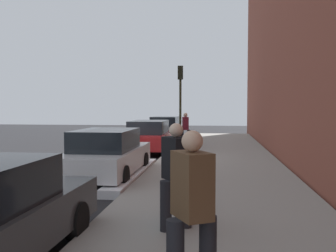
% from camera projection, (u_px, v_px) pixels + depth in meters
% --- Properties ---
extents(ground_plane, '(56.00, 56.00, 0.00)m').
position_uv_depth(ground_plane, '(135.00, 161.00, 15.91)').
color(ground_plane, black).
extents(sidewalk, '(28.00, 4.60, 0.15)m').
position_uv_depth(sidewalk, '(218.00, 160.00, 15.51)').
color(sidewalk, gray).
rests_on(sidewalk, ground).
extents(lane_stripe_centre, '(28.00, 0.14, 0.01)m').
position_uv_depth(lane_stripe_centre, '(59.00, 160.00, 16.29)').
color(lane_stripe_centre, gold).
rests_on(lane_stripe_centre, ground).
extents(snow_bank_curb, '(5.67, 0.56, 0.22)m').
position_uv_depth(snow_bank_curb, '(133.00, 175.00, 12.17)').
color(snow_bank_curb, white).
rests_on(snow_bank_curb, ground).
extents(parked_car_white, '(4.71, 1.92, 1.51)m').
position_uv_depth(parked_car_white, '(107.00, 154.00, 12.00)').
color(parked_car_white, black).
rests_on(parked_car_white, ground).
extents(parked_car_red, '(4.76, 1.93, 1.51)m').
position_uv_depth(parked_car_red, '(149.00, 136.00, 18.88)').
color(parked_car_red, black).
rests_on(parked_car_red, ground).
extents(parked_car_silver, '(4.58, 1.97, 1.51)m').
position_uv_depth(parked_car_silver, '(166.00, 128.00, 25.61)').
color(parked_car_silver, black).
rests_on(parked_car_silver, ground).
extents(pedestrian_brown_coat, '(0.58, 0.55, 1.82)m').
position_uv_depth(pedestrian_brown_coat, '(192.00, 207.00, 4.35)').
color(pedestrian_brown_coat, black).
rests_on(pedestrian_brown_coat, sidewalk).
extents(pedestrian_black_coat, '(0.57, 0.53, 1.79)m').
position_uv_depth(pedestrian_black_coat, '(176.00, 173.00, 6.64)').
color(pedestrian_black_coat, black).
rests_on(pedestrian_black_coat, sidewalk).
extents(pedestrian_burgundy_coat, '(0.51, 0.55, 1.69)m').
position_uv_depth(pedestrian_burgundy_coat, '(185.00, 128.00, 20.83)').
color(pedestrian_burgundy_coat, black).
rests_on(pedestrian_burgundy_coat, sidewalk).
extents(traffic_light_pole, '(0.35, 0.26, 4.13)m').
position_uv_depth(traffic_light_pole, '(180.00, 91.00, 20.64)').
color(traffic_light_pole, '#2D2D19').
rests_on(traffic_light_pole, sidewalk).
extents(rolling_suitcase, '(0.34, 0.22, 0.87)m').
position_uv_depth(rolling_suitcase, '(182.00, 207.00, 7.11)').
color(rolling_suitcase, '#191E38').
rests_on(rolling_suitcase, sidewalk).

